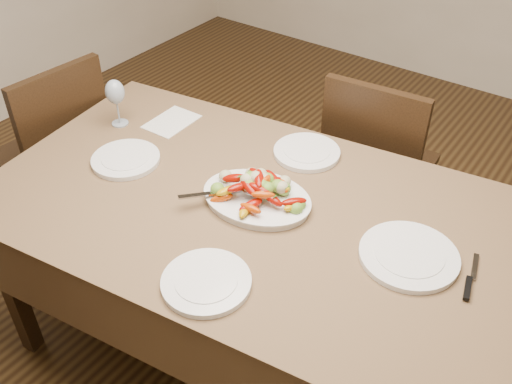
{
  "coord_description": "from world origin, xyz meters",
  "views": [
    {
      "loc": [
        0.77,
        -0.93,
        1.96
      ],
      "look_at": [
        -0.08,
        0.25,
        0.82
      ],
      "focal_mm": 40.0,
      "sensor_mm": 36.0,
      "label": 1
    }
  ],
  "objects_px": {
    "chair_far": "(380,166)",
    "plate_left": "(126,160)",
    "serving_platter": "(257,200)",
    "dining_table": "(256,285)",
    "chair_left": "(51,153)",
    "plate_far": "(307,152)",
    "plate_near": "(206,282)",
    "wine_glass": "(116,101)",
    "plate_right": "(409,256)"
  },
  "relations": [
    {
      "from": "chair_left",
      "to": "wine_glass",
      "type": "relative_size",
      "value": 4.64
    },
    {
      "from": "chair_left",
      "to": "plate_far",
      "type": "bearing_deg",
      "value": 109.63
    },
    {
      "from": "chair_far",
      "to": "plate_left",
      "type": "relative_size",
      "value": 3.82
    },
    {
      "from": "plate_near",
      "to": "wine_glass",
      "type": "xyz_separation_m",
      "value": [
        -0.84,
        0.46,
        0.09
      ]
    },
    {
      "from": "wine_glass",
      "to": "chair_left",
      "type": "bearing_deg",
      "value": -171.19
    },
    {
      "from": "chair_far",
      "to": "serving_platter",
      "type": "distance_m",
      "value": 0.87
    },
    {
      "from": "serving_platter",
      "to": "plate_far",
      "type": "bearing_deg",
      "value": 92.56
    },
    {
      "from": "chair_far",
      "to": "wine_glass",
      "type": "bearing_deg",
      "value": 36.43
    },
    {
      "from": "serving_platter",
      "to": "plate_left",
      "type": "xyz_separation_m",
      "value": [
        -0.53,
        -0.09,
        -0.0
      ]
    },
    {
      "from": "chair_left",
      "to": "plate_near",
      "type": "distance_m",
      "value": 1.37
    },
    {
      "from": "chair_far",
      "to": "plate_near",
      "type": "bearing_deg",
      "value": 85.31
    },
    {
      "from": "chair_far",
      "to": "serving_platter",
      "type": "height_order",
      "value": "chair_far"
    },
    {
      "from": "chair_left",
      "to": "serving_platter",
      "type": "xyz_separation_m",
      "value": [
        1.18,
        -0.02,
        0.3
      ]
    },
    {
      "from": "serving_platter",
      "to": "wine_glass",
      "type": "height_order",
      "value": "wine_glass"
    },
    {
      "from": "plate_left",
      "to": "plate_far",
      "type": "height_order",
      "value": "same"
    },
    {
      "from": "serving_platter",
      "to": "plate_right",
      "type": "height_order",
      "value": "serving_platter"
    },
    {
      "from": "chair_far",
      "to": "wine_glass",
      "type": "height_order",
      "value": "wine_glass"
    },
    {
      "from": "dining_table",
      "to": "plate_left",
      "type": "distance_m",
      "value": 0.67
    },
    {
      "from": "dining_table",
      "to": "plate_left",
      "type": "relative_size",
      "value": 7.4
    },
    {
      "from": "serving_platter",
      "to": "plate_far",
      "type": "relative_size",
      "value": 1.47
    },
    {
      "from": "plate_left",
      "to": "wine_glass",
      "type": "bearing_deg",
      "value": 140.88
    },
    {
      "from": "wine_glass",
      "to": "dining_table",
      "type": "bearing_deg",
      "value": -7.89
    },
    {
      "from": "serving_platter",
      "to": "wine_glass",
      "type": "relative_size",
      "value": 1.77
    },
    {
      "from": "chair_far",
      "to": "plate_far",
      "type": "xyz_separation_m",
      "value": [
        -0.11,
        -0.48,
        0.29
      ]
    },
    {
      "from": "chair_left",
      "to": "plate_near",
      "type": "height_order",
      "value": "chair_left"
    },
    {
      "from": "dining_table",
      "to": "plate_right",
      "type": "distance_m",
      "value": 0.64
    },
    {
      "from": "chair_left",
      "to": "serving_platter",
      "type": "relative_size",
      "value": 2.63
    },
    {
      "from": "chair_left",
      "to": "serving_platter",
      "type": "distance_m",
      "value": 1.22
    },
    {
      "from": "dining_table",
      "to": "chair_left",
      "type": "bearing_deg",
      "value": 178.34
    },
    {
      "from": "dining_table",
      "to": "chair_far",
      "type": "distance_m",
      "value": 0.85
    },
    {
      "from": "plate_right",
      "to": "plate_far",
      "type": "relative_size",
      "value": 1.19
    },
    {
      "from": "chair_left",
      "to": "plate_far",
      "type": "height_order",
      "value": "chair_left"
    },
    {
      "from": "chair_far",
      "to": "plate_left",
      "type": "xyz_separation_m",
      "value": [
        -0.62,
        -0.9,
        0.29
      ]
    },
    {
      "from": "plate_far",
      "to": "wine_glass",
      "type": "relative_size",
      "value": 1.21
    },
    {
      "from": "dining_table",
      "to": "chair_far",
      "type": "relative_size",
      "value": 1.94
    },
    {
      "from": "chair_far",
      "to": "plate_right",
      "type": "bearing_deg",
      "value": 114.1
    },
    {
      "from": "dining_table",
      "to": "plate_near",
      "type": "relative_size",
      "value": 7.17
    },
    {
      "from": "plate_right",
      "to": "chair_far",
      "type": "bearing_deg",
      "value": 119.05
    },
    {
      "from": "dining_table",
      "to": "chair_far",
      "type": "bearing_deg",
      "value": 84.37
    },
    {
      "from": "dining_table",
      "to": "serving_platter",
      "type": "distance_m",
      "value": 0.39
    },
    {
      "from": "dining_table",
      "to": "wine_glass",
      "type": "bearing_deg",
      "value": 172.11
    },
    {
      "from": "plate_left",
      "to": "plate_far",
      "type": "bearing_deg",
      "value": 39.77
    },
    {
      "from": "dining_table",
      "to": "plate_right",
      "type": "height_order",
      "value": "plate_right"
    },
    {
      "from": "dining_table",
      "to": "wine_glass",
      "type": "relative_size",
      "value": 8.98
    },
    {
      "from": "chair_left",
      "to": "serving_platter",
      "type": "height_order",
      "value": "chair_left"
    },
    {
      "from": "dining_table",
      "to": "plate_near",
      "type": "bearing_deg",
      "value": -76.34
    },
    {
      "from": "plate_left",
      "to": "dining_table",
      "type": "bearing_deg",
      "value": 7.21
    },
    {
      "from": "plate_near",
      "to": "wine_glass",
      "type": "bearing_deg",
      "value": 150.94
    },
    {
      "from": "plate_left",
      "to": "plate_right",
      "type": "relative_size",
      "value": 0.84
    },
    {
      "from": "serving_platter",
      "to": "plate_near",
      "type": "distance_m",
      "value": 0.39
    }
  ]
}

